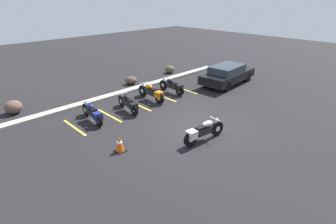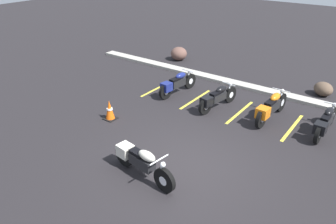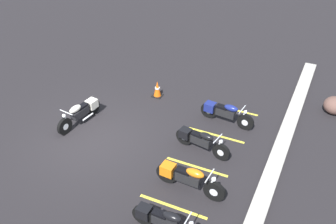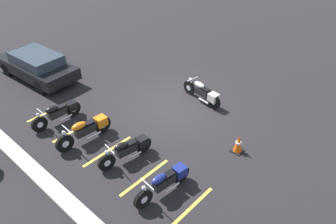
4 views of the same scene
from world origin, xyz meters
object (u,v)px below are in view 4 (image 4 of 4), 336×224
parked_bike_2 (87,129)px  traffic_cone (238,144)px  parked_bike_1 (128,149)px  car_black (37,65)px  parked_bike_0 (165,181)px  parked_bike_3 (59,112)px  motorcycle_cream_featured (203,93)px

parked_bike_2 → traffic_cone: (-4.39, -3.13, -0.14)m
parked_bike_1 → car_black: 7.50m
parked_bike_0 → parked_bike_3: bearing=-82.1°
parked_bike_0 → car_black: 9.42m
parked_bike_0 → parked_bike_1: (1.91, -0.23, -0.01)m
motorcycle_cream_featured → parked_bike_3: size_ratio=1.02×
parked_bike_2 → car_black: 5.71m
motorcycle_cream_featured → parked_bike_2: 5.10m
traffic_cone → parked_bike_0: bearing=78.7°
parked_bike_2 → traffic_cone: 5.39m
car_black → parked_bike_2: bearing=163.5°
parked_bike_0 → parked_bike_2: (3.78, 0.08, 0.03)m
motorcycle_cream_featured → parked_bike_0: motorcycle_cream_featured is taller
parked_bike_1 → car_black: size_ratio=0.46×
parked_bike_1 → parked_bike_3: 3.59m
parked_bike_0 → parked_bike_2: bearing=-82.4°
parked_bike_2 → car_black: (5.57, -1.25, 0.21)m
motorcycle_cream_featured → parked_bike_1: motorcycle_cream_featured is taller
parked_bike_0 → traffic_cone: parked_bike_0 is taller
parked_bike_1 → parked_bike_0: bearing=93.0°
car_black → traffic_cone: car_black is taller
car_black → parked_bike_1: bearing=168.9°
parked_bike_2 → parked_bike_3: 1.71m
motorcycle_cream_featured → parked_bike_2: bearing=80.2°
traffic_cone → car_black: bearing=10.7°
parked_bike_1 → motorcycle_cream_featured: bearing=-166.3°
parked_bike_3 → traffic_cone: 6.88m
parked_bike_2 → parked_bike_0: bearing=94.8°
parked_bike_0 → traffic_cone: bearing=175.0°
parked_bike_1 → parked_bike_2: (1.87, 0.31, 0.04)m
parked_bike_0 → traffic_cone: (-0.61, -3.05, -0.11)m
motorcycle_cream_featured → traffic_cone: size_ratio=3.08×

